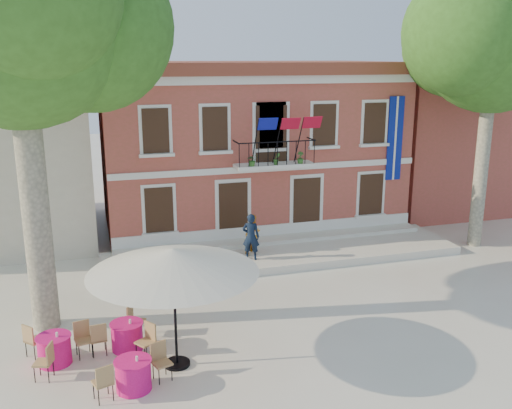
% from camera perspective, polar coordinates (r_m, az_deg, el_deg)
% --- Properties ---
extents(ground, '(90.00, 90.00, 0.00)m').
position_cam_1_polar(ground, '(18.30, 1.23, -10.40)').
color(ground, beige).
rests_on(ground, ground).
extents(main_building, '(13.50, 9.59, 7.50)m').
position_cam_1_polar(main_building, '(27.02, -1.13, 6.19)').
color(main_building, '#B84A42').
rests_on(main_building, ground).
extents(neighbor_east, '(9.40, 9.40, 6.40)m').
position_cam_1_polar(neighbor_east, '(33.19, 18.89, 6.01)').
color(neighbor_east, '#B84A42').
rests_on(neighbor_east, ground).
extents(terrace, '(14.00, 3.40, 0.30)m').
position_cam_1_polar(terrace, '(22.70, 2.67, -4.93)').
color(terrace, silver).
rests_on(terrace, ground).
extents(plane_tree_west, '(6.02, 6.02, 11.83)m').
position_cam_1_polar(plane_tree_west, '(16.64, -22.87, 16.91)').
color(plane_tree_west, '#A59E84').
rests_on(plane_tree_west, ground).
extents(plane_tree_east, '(5.73, 5.73, 11.26)m').
position_cam_1_polar(plane_tree_east, '(24.71, 22.73, 14.93)').
color(plane_tree_east, '#A59E84').
rests_on(plane_tree_east, ground).
extents(patio_umbrella, '(4.27, 4.27, 3.17)m').
position_cam_1_polar(patio_umbrella, '(14.23, -8.29, -5.61)').
color(patio_umbrella, black).
rests_on(patio_umbrella, ground).
extents(pedestrian_navy, '(0.76, 0.65, 1.77)m').
position_cam_1_polar(pedestrian_navy, '(21.37, -0.51, -3.24)').
color(pedestrian_navy, black).
rests_on(pedestrian_navy, terrace).
extents(pedestrian_orange, '(0.95, 0.91, 1.54)m').
position_cam_1_polar(pedestrian_orange, '(22.09, -0.29, -2.95)').
color(pedestrian_orange, orange).
rests_on(pedestrian_orange, terrace).
extents(cafe_table_0, '(1.79, 1.83, 0.95)m').
position_cam_1_polar(cafe_table_0, '(16.04, -19.52, -13.40)').
color(cafe_table_0, '#E81587').
rests_on(cafe_table_0, ground).
extents(cafe_table_1, '(1.69, 1.87, 0.95)m').
position_cam_1_polar(cafe_table_1, '(16.21, -12.77, -12.57)').
color(cafe_table_1, '#E81587').
rests_on(cafe_table_1, ground).
extents(cafe_table_2, '(1.96, 0.99, 0.95)m').
position_cam_1_polar(cafe_table_2, '(14.43, -12.17, -16.21)').
color(cafe_table_2, '#E81587').
rests_on(cafe_table_2, ground).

